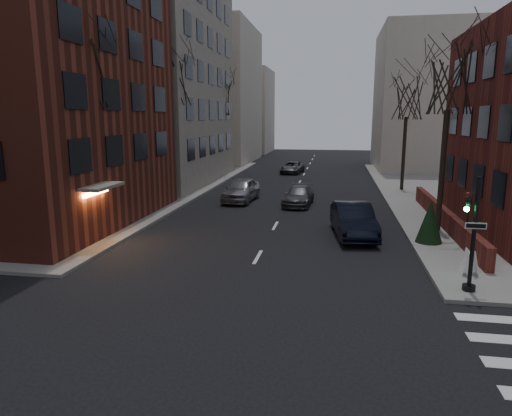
# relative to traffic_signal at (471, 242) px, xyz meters

# --- Properties ---
(building_left_tan) EXTENTS (18.00, 18.00, 28.00)m
(building_left_tan) POSITION_rel_traffic_signal_xyz_m (-24.94, 25.01, 12.09)
(building_left_tan) COLOR gray
(building_left_tan) RESTS_ON ground
(low_wall_right) EXTENTS (0.35, 16.00, 1.00)m
(low_wall_right) POSITION_rel_traffic_signal_xyz_m (1.36, 10.01, -1.26)
(low_wall_right) COLOR maroon
(low_wall_right) RESTS_ON sidewalk_far_right
(building_distant_la) EXTENTS (14.00, 16.00, 18.00)m
(building_distant_la) POSITION_rel_traffic_signal_xyz_m (-22.94, 46.01, 7.09)
(building_distant_la) COLOR beige
(building_distant_la) RESTS_ON ground
(building_distant_ra) EXTENTS (14.00, 14.00, 16.00)m
(building_distant_ra) POSITION_rel_traffic_signal_xyz_m (7.06, 41.01, 6.09)
(building_distant_ra) COLOR beige
(building_distant_ra) RESTS_ON ground
(building_distant_lb) EXTENTS (10.00, 12.00, 14.00)m
(building_distant_lb) POSITION_rel_traffic_signal_xyz_m (-20.94, 63.01, 5.09)
(building_distant_lb) COLOR beige
(building_distant_lb) RESTS_ON ground
(traffic_signal) EXTENTS (0.76, 0.44, 4.00)m
(traffic_signal) POSITION_rel_traffic_signal_xyz_m (0.00, 0.00, 0.00)
(traffic_signal) COLOR black
(traffic_signal) RESTS_ON sidewalk_far_right
(tree_left_a) EXTENTS (4.18, 4.18, 10.26)m
(tree_left_a) POSITION_rel_traffic_signal_xyz_m (-16.74, 5.01, 6.56)
(tree_left_a) COLOR #2D231C
(tree_left_a) RESTS_ON sidewalk_far_left
(tree_left_b) EXTENTS (4.40, 4.40, 10.80)m
(tree_left_b) POSITION_rel_traffic_signal_xyz_m (-16.74, 17.01, 7.00)
(tree_left_b) COLOR #2D231C
(tree_left_b) RESTS_ON sidewalk_far_left
(tree_left_c) EXTENTS (3.96, 3.96, 9.72)m
(tree_left_c) POSITION_rel_traffic_signal_xyz_m (-16.74, 31.01, 6.12)
(tree_left_c) COLOR #2D231C
(tree_left_c) RESTS_ON sidewalk_far_left
(tree_right_a) EXTENTS (3.96, 3.96, 9.72)m
(tree_right_a) POSITION_rel_traffic_signal_xyz_m (0.86, 9.01, 6.12)
(tree_right_a) COLOR #2D231C
(tree_right_a) RESTS_ON sidewalk_far_right
(tree_right_b) EXTENTS (3.74, 3.74, 9.18)m
(tree_right_b) POSITION_rel_traffic_signal_xyz_m (0.86, 23.01, 5.68)
(tree_right_b) COLOR #2D231C
(tree_right_b) RESTS_ON sidewalk_far_right
(streetlamp_near) EXTENTS (0.36, 0.36, 6.28)m
(streetlamp_near) POSITION_rel_traffic_signal_xyz_m (-16.14, 13.01, 2.33)
(streetlamp_near) COLOR black
(streetlamp_near) RESTS_ON sidewalk_far_left
(streetlamp_far) EXTENTS (0.36, 0.36, 6.28)m
(streetlamp_far) POSITION_rel_traffic_signal_xyz_m (-16.14, 33.01, 2.33)
(streetlamp_far) COLOR black
(streetlamp_far) RESTS_ON sidewalk_far_left
(parked_sedan) EXTENTS (2.49, 5.42, 1.72)m
(parked_sedan) POSITION_rel_traffic_signal_xyz_m (-3.66, 7.40, -1.05)
(parked_sedan) COLOR black
(parked_sedan) RESTS_ON ground
(car_lane_silver) EXTENTS (2.36, 5.11, 1.70)m
(car_lane_silver) POSITION_rel_traffic_signal_xyz_m (-11.42, 16.31, -1.06)
(car_lane_silver) COLOR gray
(car_lane_silver) RESTS_ON ground
(car_lane_gray) EXTENTS (2.17, 4.65, 1.31)m
(car_lane_gray) POSITION_rel_traffic_signal_xyz_m (-7.14, 15.46, -1.25)
(car_lane_gray) COLOR #3F3E43
(car_lane_gray) RESTS_ON ground
(car_lane_far) EXTENTS (2.58, 4.75, 1.26)m
(car_lane_far) POSITION_rel_traffic_signal_xyz_m (-9.31, 33.89, -1.28)
(car_lane_far) COLOR #444449
(car_lane_far) RESTS_ON ground
(sandwich_board) EXTENTS (0.47, 0.64, 1.00)m
(sandwich_board) POSITION_rel_traffic_signal_xyz_m (0.53, 1.78, -1.26)
(sandwich_board) COLOR white
(sandwich_board) RESTS_ON sidewalk_far_right
(evergreen_shrub) EXTENTS (1.56, 1.56, 2.07)m
(evergreen_shrub) POSITION_rel_traffic_signal_xyz_m (-0.11, 6.30, -0.72)
(evergreen_shrub) COLOR black
(evergreen_shrub) RESTS_ON sidewalk_far_right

